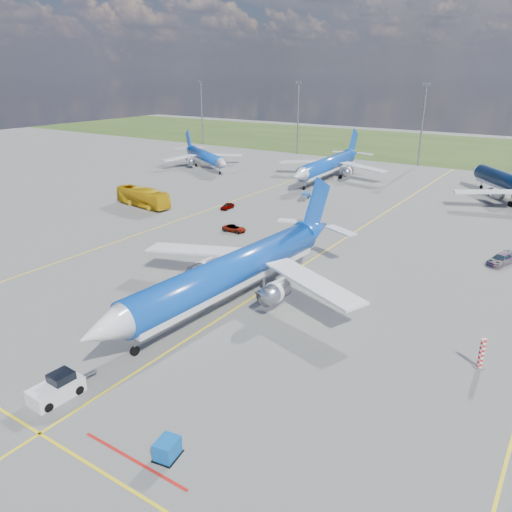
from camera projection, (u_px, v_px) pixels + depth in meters
The scene contains 15 objects.
ground at pixel (206, 327), 53.41m from camera, with size 400.00×400.00×0.00m, color #5B5B58.
grass_strip at pixel (482, 151), 170.66m from camera, with size 400.00×80.00×0.01m, color #2D4719.
taxiway_lines at pixel (323, 254), 74.98m from camera, with size 60.25×160.00×0.02m.
floodlight_masts at pixel (500, 125), 129.84m from camera, with size 202.20×0.50×22.70m.
warning_post at pixel (482, 353), 45.71m from camera, with size 0.50×0.50×3.00m, color red.
bg_jet_nw at pixel (205, 167), 141.75m from camera, with size 25.69×33.71×8.83m, color #0C42AC, non-canonical shape.
bg_jet_nnw at pixel (327, 179), 126.09m from camera, with size 30.96×40.63×10.64m, color #0C42AC, non-canonical shape.
main_airliner at pixel (232, 302), 59.26m from camera, with size 33.65×44.17×11.57m, color #0C42AC, non-canonical shape.
pushback_tug at pixel (57, 388), 41.79m from camera, with size 2.49×6.14×2.06m.
uld_container at pixel (167, 449), 35.31m from camera, with size 1.40×1.75×1.40m, color #0C53AA.
apron_bus at pixel (143, 197), 100.45m from camera, with size 3.16×13.52×3.77m, color gold.
service_car_a at pixel (227, 206), 98.87m from camera, with size 1.43×3.56×1.21m, color #999999.
service_car_b at pixel (234, 228), 84.95m from camera, with size 1.93×4.19×1.16m, color #999999.
service_car_c at pixel (501, 259), 70.61m from camera, with size 2.09×5.14×1.49m, color #999999.
baggage_tug_c at pixel (305, 196), 106.97m from camera, with size 2.62×5.13×1.11m.
Camera 1 is at (30.62, -36.55, 25.83)m, focal length 35.00 mm.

